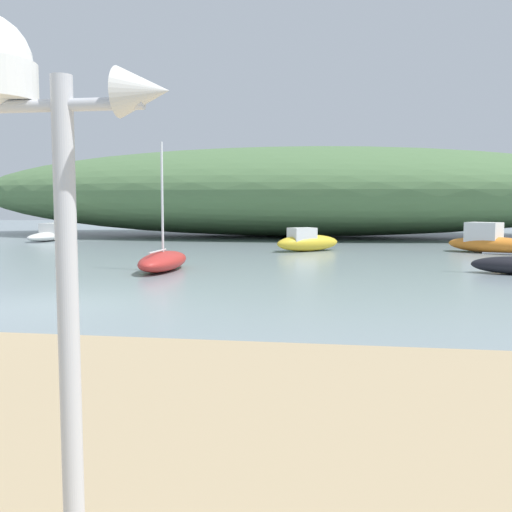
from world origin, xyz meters
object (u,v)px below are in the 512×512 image
mast_structure (7,106)px  sailboat_mid_channel (163,261)px  motorboat_off_point (490,242)px  motorboat_east_reach (50,234)px  motorboat_west_reach (307,241)px

mast_structure → sailboat_mid_channel: 16.33m
mast_structure → sailboat_mid_channel: sailboat_mid_channel is taller
sailboat_mid_channel → motorboat_off_point: (12.47, 9.03, 0.17)m
mast_structure → motorboat_east_reach: 33.53m
motorboat_off_point → motorboat_east_reach: (-23.95, 4.93, -0.13)m
motorboat_east_reach → sailboat_mid_channel: bearing=-50.6°
sailboat_mid_channel → motorboat_east_reach: (-11.49, 13.96, 0.04)m
motorboat_off_point → motorboat_west_reach: (-8.26, -0.38, -0.05)m
sailboat_mid_channel → motorboat_off_point: 15.40m
sailboat_mid_channel → motorboat_west_reach: size_ratio=1.30×
mast_structure → motorboat_off_point: size_ratio=0.75×
motorboat_off_point → motorboat_east_reach: motorboat_off_point is taller
mast_structure → sailboat_mid_channel: size_ratio=0.73×
motorboat_west_reach → motorboat_east_reach: 16.57m
motorboat_off_point → motorboat_east_reach: 24.46m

